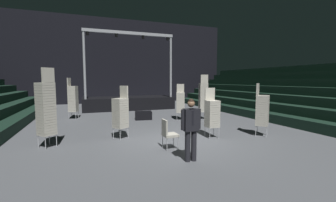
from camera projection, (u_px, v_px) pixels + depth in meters
name	position (u px, v px, depth m)	size (l,w,h in m)	color
ground_plane	(177.00, 142.00, 8.12)	(22.00, 30.00, 0.10)	#515459
arena_end_wall	(118.00, 61.00, 21.77)	(22.00, 0.30, 8.00)	black
bleacher_bank_right	(318.00, 92.00, 11.80)	(5.25, 24.00, 3.15)	black
stage_riser	(128.00, 101.00, 17.17)	(6.60, 2.80, 5.54)	black
man_with_tie	(191.00, 126.00, 5.98)	(0.57, 0.24, 1.69)	black
chair_stack_front_left	(262.00, 110.00, 8.78)	(0.62, 0.62, 2.05)	#B2B5BA
chair_stack_front_right	(73.00, 98.00, 12.68)	(0.56, 0.56, 2.31)	#B2B5BA
chair_stack_mid_left	(212.00, 113.00, 8.51)	(0.45, 0.45, 1.88)	#B2B5BA
chair_stack_mid_right	(203.00, 97.00, 12.62)	(0.53, 0.53, 2.48)	#B2B5BA
chair_stack_mid_centre	(180.00, 102.00, 12.36)	(0.57, 0.57, 1.96)	#B2B5BA
chair_stack_rear_left	(120.00, 112.00, 8.37)	(0.61, 0.61, 1.96)	#B2B5BA
chair_stack_rear_right	(46.00, 108.00, 7.22)	(0.62, 0.62, 2.56)	#B2B5BA
equipment_road_case	(143.00, 115.00, 12.49)	(0.90, 0.60, 0.45)	black
loose_chair_near_man	(168.00, 132.00, 7.09)	(0.45, 0.45, 0.95)	#B2B5BA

